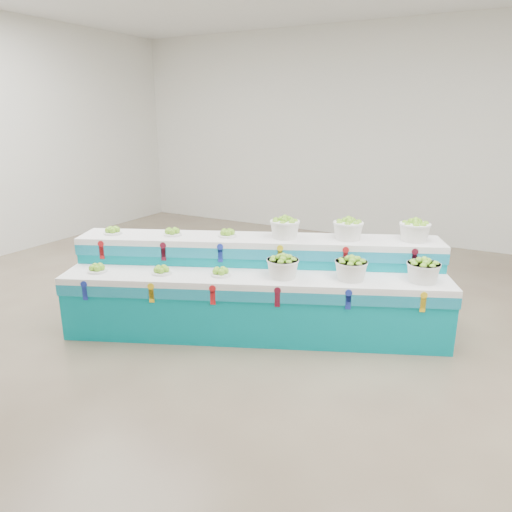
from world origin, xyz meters
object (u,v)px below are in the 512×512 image
display_stand (256,286)px  plate_upper_mid (172,231)px  basket_upper_right (415,230)px  basket_lower_left (283,266)px

display_stand → plate_upper_mid: 1.18m
plate_upper_mid → basket_upper_right: (2.55, 1.10, 0.07)m
basket_upper_right → display_stand: bearing=-148.3°
basket_lower_left → basket_upper_right: size_ratio=1.00×
display_stand → plate_upper_mid: bearing=165.6°
plate_upper_mid → basket_upper_right: size_ratio=0.65×
display_stand → plate_upper_mid: (-1.03, -0.16, 0.56)m
display_stand → basket_lower_left: 0.52m
basket_lower_left → basket_upper_right: (1.13, 1.05, 0.30)m
display_stand → basket_upper_right: size_ratio=12.35×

